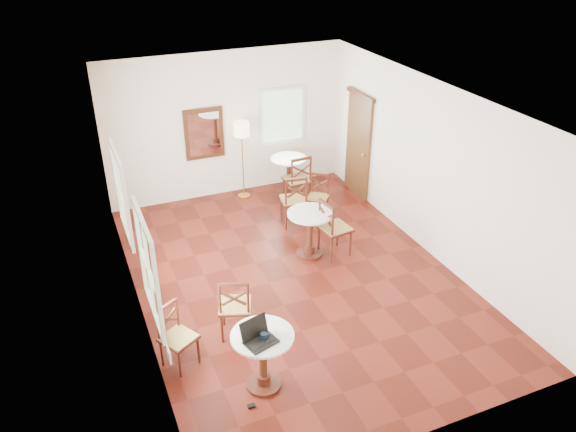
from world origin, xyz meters
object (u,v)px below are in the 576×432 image
Objects in this scene: chair_mid_b at (334,228)px; chair_back_a at (297,180)px; chair_back_b at (318,197)px; cafe_table_mid at (310,229)px; floor_lamp at (242,134)px; power_adapter at (251,406)px; water_glass at (263,328)px; mouse at (260,334)px; chair_near_a at (235,306)px; navy_mug at (264,337)px; cafe_table_back at (289,172)px; chair_near_b at (177,337)px; laptop at (258,336)px; chair_mid_a at (294,200)px; cafe_table_near at (263,355)px.

chair_mid_b is 0.98× the size of chair_back_a.
cafe_table_mid is at bearing -80.77° from chair_back_b.
floor_lamp is 5.94m from power_adapter.
mouse is at bearing -138.42° from water_glass.
chair_mid_b reaches higher than water_glass.
chair_mid_b is at bearing -63.97° from chair_back_b.
chair_back_a is (2.45, 3.41, 0.04)m from chair_near_a.
chair_back_b is 5.00m from power_adapter.
chair_back_a is 1.25× the size of chair_back_b.
water_glass is (-1.81, -2.54, 0.36)m from cafe_table_mid.
chair_back_a is 8.70× the size of navy_mug.
chair_back_b reaches higher than cafe_table_back.
floor_lamp is at bearing 30.91° from chair_near_b.
floor_lamp is 5.54m from laptop.
laptop is (-2.54, -5.06, 0.39)m from cafe_table_back.
chair_near_a is 11.16× the size of power_adapter.
mouse is 0.10m from navy_mug.
chair_mid_a reaches higher than mouse.
cafe_table_near is 0.83× the size of chair_near_a.
chair_mid_a reaches higher than cafe_table_near.
laptop reaches higher than water_glass.
cafe_table_back is 1.19m from chair_back_b.
cafe_table_near is 9.40× the size of mouse.
chair_near_a reaches higher than cafe_table_near.
mouse is (-2.60, -3.81, 0.41)m from chair_back_b.
cafe_table_near is 6.66× the size of navy_mug.
navy_mug is (-0.01, -0.09, 0.37)m from cafe_table_near.
chair_mid_a is at bearing 60.27° from chair_back_a.
chair_back_a is 2.41× the size of laptop.
cafe_table_near is at bearing 82.87° from navy_mug.
chair_near_a is 0.61× the size of floor_lamp.
power_adapter is at bearing 129.81° from chair_mid_b.
power_adapter is at bearing 99.46° from chair_near_a.
floor_lamp reaches higher than water_glass.
chair_back_a is (0.60, 1.89, 0.02)m from cafe_table_mid.
navy_mug is (0.01, -0.09, 0.03)m from mouse.
floor_lamp is 18.30× the size of power_adapter.
chair_near_a reaches higher than power_adapter.
chair_near_a is at bearing 89.84° from navy_mug.
chair_back_b is 1.93× the size of laptop.
cafe_table_mid is at bearing 44.47° from mouse.
laptop is 4.99× the size of power_adapter.
floor_lamp is 5.55m from navy_mug.
chair_mid_a is 11.61× the size of power_adapter.
laptop is at bearing -106.91° from floor_lamp.
power_adapter is (-2.72, -5.27, -0.48)m from cafe_table_back.
cafe_table_near is 0.40m from laptop.
chair_mid_b is 3.27m from water_glass.
chair_back_b is at bearing 100.13° from chair_back_a.
chair_mid_b is at bearing -95.14° from cafe_table_back.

